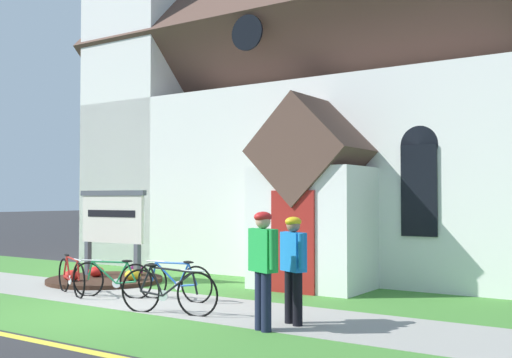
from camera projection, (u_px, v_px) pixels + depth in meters
name	position (u px, v px, depth m)	size (l,w,h in m)	color
ground	(232.00, 285.00, 13.67)	(140.00, 140.00, 0.00)	#2B2B2D
sidewalk_slab	(135.00, 298.00, 11.80)	(32.00, 2.11, 0.01)	#99968E
grass_verge	(44.00, 316.00, 10.06)	(32.00, 2.08, 0.01)	#427F33
church_lawn	(213.00, 284.00, 13.84)	(24.00, 2.79, 0.01)	#427F33
church_building	(323.00, 109.00, 19.24)	(12.84, 11.85, 12.67)	white
church_sign	(112.00, 221.00, 14.33)	(2.00, 0.20, 2.12)	#474C56
flower_bed	(106.00, 279.00, 14.11)	(2.64, 2.64, 0.34)	#382319
bicycle_black	(71.00, 276.00, 12.30)	(1.59, 0.70, 0.81)	black
bicycle_orange	(112.00, 279.00, 11.95)	(1.67, 0.56, 0.76)	black
bicycle_yellow	(174.00, 281.00, 11.58)	(1.74, 0.18, 0.79)	black
bicycle_green	(168.00, 291.00, 10.21)	(1.79, 0.44, 0.85)	black
cyclist_in_green_jersey	(293.00, 262.00, 9.38)	(0.55, 0.44, 1.65)	black
cyclist_in_red_jersey	(263.00, 260.00, 8.96)	(0.60, 0.46, 1.74)	#191E38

